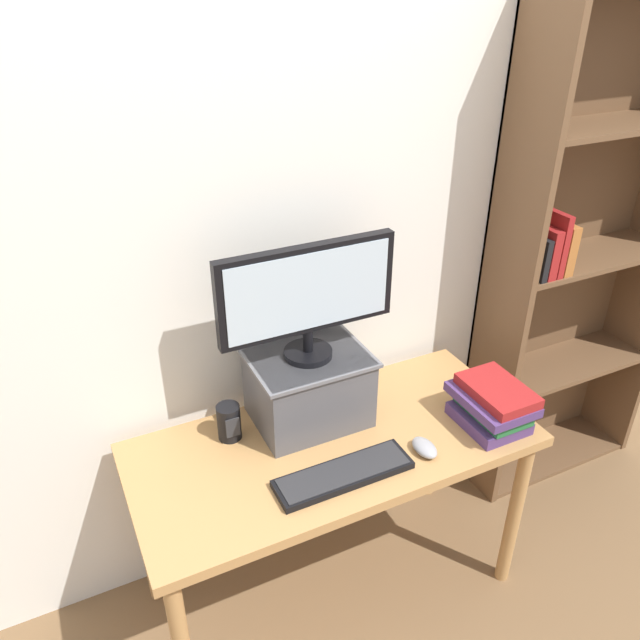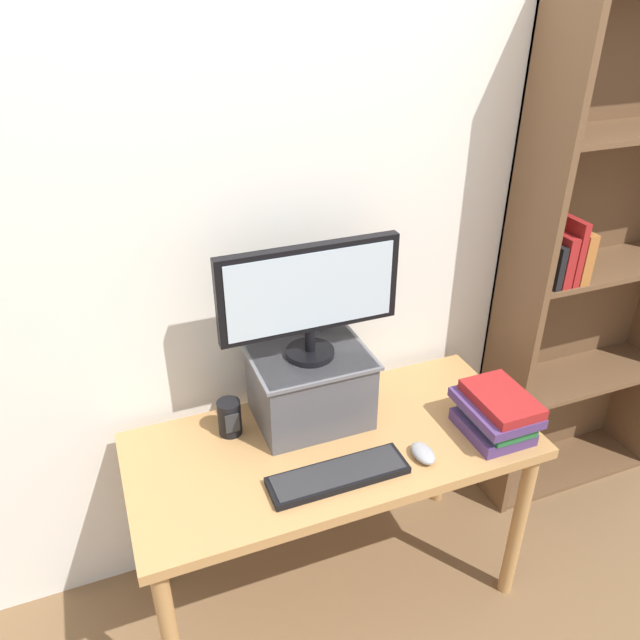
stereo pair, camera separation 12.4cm
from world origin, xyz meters
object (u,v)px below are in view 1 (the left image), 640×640
Objects in this scene: bookshelf_unit at (577,255)px; riser_box at (308,386)px; desk_speaker at (229,422)px; computer_monitor at (308,295)px; computer_mouse at (424,448)px; book_stack at (492,405)px; desk at (334,461)px; keyboard at (344,474)px.

bookshelf_unit reaches higher than riser_box.
computer_monitor is at bearing -4.23° from desk_speaker.
bookshelf_unit is 5.38× the size of riser_box.
computer_mouse is 0.29m from book_stack.
desk is at bearing -81.30° from riser_box.
keyboard is (-0.03, -0.30, -0.12)m from riser_box.
desk_speaker reaches higher than computer_mouse.
desk_speaker is at bearing 158.91° from book_stack.
book_stack is at bearing -21.09° from desk_speaker.
book_stack is (0.53, -0.29, -0.39)m from computer_monitor.
desk_speaker is (-0.53, 0.34, 0.04)m from computer_mouse.
riser_box reaches higher than desk.
book_stack reaches higher than desk.
bookshelf_unit is 1.24m from computer_monitor.
desk is 1.30m from bookshelf_unit.
riser_box is (-1.23, -0.09, -0.20)m from bookshelf_unit.
computer_monitor is 4.68× the size of desk_speaker.
computer_mouse reaches higher than keyboard.
riser_box is at bearing 98.70° from desk.
book_stack is 0.86m from desk_speaker.
keyboard is 4.10× the size of computer_mouse.
bookshelf_unit is 19.77× the size of computer_mouse.
computer_monitor is at bearing 151.40° from book_stack.
riser_box is at bearing 84.98° from keyboard.
computer_monitor is (-0.02, 0.14, 0.56)m from desk.
keyboard is at bearing -162.51° from bookshelf_unit.
book_stack is 2.16× the size of desk_speaker.
riser_box is 0.90× the size of keyboard.
desk_speaker is (-0.27, 0.02, -0.41)m from computer_monitor.
riser_box is 0.66× the size of computer_monitor.
desk is at bearing 163.98° from book_stack.
bookshelf_unit is (1.21, 0.24, 0.42)m from desk.
desk_speaker is (-0.30, 0.16, 0.15)m from desk.
computer_mouse is (0.25, -0.32, -0.45)m from computer_monitor.
riser_box is 3.68× the size of computer_mouse.
desk_speaker is at bearing -177.22° from bookshelf_unit.
keyboard is 1.61× the size of book_stack.
desk is 10.65× the size of desk_speaker.
keyboard is at bearing -107.16° from desk.
desk is at bearing 143.39° from computer_mouse.
book_stack reaches higher than keyboard.
keyboard is (-0.03, -0.30, -0.46)m from computer_monitor.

